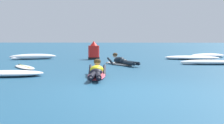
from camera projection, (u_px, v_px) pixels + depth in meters
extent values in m
plane|color=navy|center=(133.00, 59.00, 16.17)|extent=(120.00, 120.00, 0.00)
ellipsoid|color=#E54C66|center=(97.00, 75.00, 8.82)|extent=(0.68, 2.24, 0.07)
ellipsoid|color=#E54C66|center=(98.00, 71.00, 9.87)|extent=(0.20, 0.21, 0.06)
ellipsoid|color=yellow|center=(97.00, 69.00, 8.86)|extent=(0.45, 0.72, 0.35)
ellipsoid|color=black|center=(96.00, 72.00, 8.46)|extent=(0.36, 0.30, 0.20)
cylinder|color=black|center=(92.00, 76.00, 7.87)|extent=(0.15, 0.88, 0.14)
ellipsoid|color=black|center=(90.00, 78.00, 7.43)|extent=(0.12, 0.23, 0.08)
cylinder|color=black|center=(98.00, 76.00, 7.87)|extent=(0.26, 0.89, 0.14)
ellipsoid|color=black|center=(99.00, 78.00, 7.44)|extent=(0.12, 0.23, 0.08)
cylinder|color=black|center=(90.00, 71.00, 9.24)|extent=(0.13, 0.60, 0.34)
sphere|color=tan|center=(91.00, 73.00, 9.63)|extent=(0.09, 0.09, 0.09)
cylinder|color=black|center=(104.00, 71.00, 9.23)|extent=(0.13, 0.60, 0.34)
sphere|color=tan|center=(105.00, 73.00, 9.60)|extent=(0.09, 0.09, 0.09)
sphere|color=tan|center=(97.00, 62.00, 9.25)|extent=(0.21, 0.21, 0.21)
ellipsoid|color=#47331E|center=(97.00, 61.00, 9.22)|extent=(0.23, 0.22, 0.16)
ellipsoid|color=white|center=(120.00, 64.00, 12.74)|extent=(1.45, 1.96, 0.07)
ellipsoid|color=white|center=(110.00, 62.00, 13.57)|extent=(0.27, 0.27, 0.06)
ellipsoid|color=black|center=(119.00, 60.00, 12.77)|extent=(0.68, 0.77, 0.34)
ellipsoid|color=black|center=(123.00, 61.00, 12.43)|extent=(0.44, 0.41, 0.20)
cylinder|color=black|center=(129.00, 63.00, 11.88)|extent=(0.53, 0.85, 0.14)
ellipsoid|color=black|center=(134.00, 64.00, 11.47)|extent=(0.20, 0.24, 0.08)
cylinder|color=black|center=(132.00, 63.00, 11.95)|extent=(0.61, 0.81, 0.14)
ellipsoid|color=black|center=(139.00, 64.00, 11.57)|extent=(0.20, 0.24, 0.08)
cylinder|color=black|center=(111.00, 61.00, 13.00)|extent=(0.38, 0.56, 0.34)
sphere|color=tan|center=(107.00, 63.00, 13.35)|extent=(0.09, 0.09, 0.09)
cylinder|color=black|center=(120.00, 61.00, 13.19)|extent=(0.38, 0.56, 0.34)
sphere|color=tan|center=(116.00, 63.00, 13.52)|extent=(0.09, 0.09, 0.09)
sphere|color=tan|center=(115.00, 55.00, 13.10)|extent=(0.21, 0.21, 0.21)
ellipsoid|color=#47331E|center=(115.00, 55.00, 13.08)|extent=(0.29, 0.28, 0.16)
ellipsoid|color=white|center=(25.00, 67.00, 11.33)|extent=(1.59, 2.03, 0.07)
cube|color=yellow|center=(25.00, 66.00, 11.33)|extent=(1.00, 1.49, 0.01)
cone|color=black|center=(19.00, 66.00, 12.08)|extent=(0.14, 0.14, 0.16)
ellipsoid|color=white|center=(208.00, 55.00, 17.37)|extent=(2.26, 1.60, 0.25)
ellipsoid|color=white|center=(214.00, 56.00, 17.64)|extent=(0.79, 0.62, 0.17)
ellipsoid|color=white|center=(199.00, 57.00, 17.13)|extent=(0.90, 0.81, 0.14)
ellipsoid|color=white|center=(192.00, 58.00, 15.79)|extent=(2.98, 1.60, 0.21)
ellipsoid|color=white|center=(206.00, 58.00, 15.79)|extent=(1.16, 0.92, 0.15)
ellipsoid|color=white|center=(175.00, 58.00, 15.89)|extent=(1.16, 0.94, 0.11)
ellipsoid|color=white|center=(9.00, 73.00, 8.82)|extent=(2.09, 1.10, 0.18)
ellipsoid|color=white|center=(27.00, 74.00, 8.99)|extent=(0.77, 0.52, 0.12)
ellipsoid|color=white|center=(33.00, 57.00, 15.90)|extent=(2.45, 1.52, 0.30)
ellipsoid|color=white|center=(44.00, 57.00, 16.20)|extent=(0.92, 0.61, 0.21)
ellipsoid|color=white|center=(19.00, 58.00, 15.59)|extent=(0.82, 0.81, 0.16)
ellipsoid|color=white|center=(208.00, 62.00, 12.77)|extent=(2.33, 0.65, 0.21)
ellipsoid|color=white|center=(221.00, 63.00, 12.83)|extent=(0.86, 0.37, 0.15)
ellipsoid|color=white|center=(191.00, 63.00, 12.75)|extent=(0.85, 0.35, 0.12)
cylinder|color=red|center=(94.00, 52.00, 15.94)|extent=(0.59, 0.59, 0.73)
cone|color=red|center=(94.00, 43.00, 15.90)|extent=(0.41, 0.41, 0.24)
cylinder|color=black|center=(94.00, 58.00, 15.96)|extent=(0.62, 0.62, 0.12)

